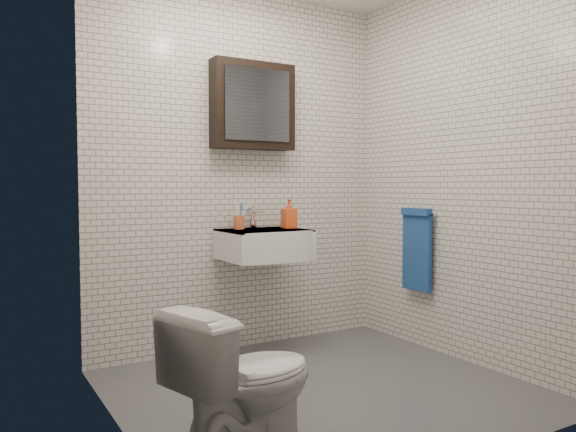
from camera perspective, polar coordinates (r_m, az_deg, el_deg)
The scene contains 9 objects.
ground at distance 3.30m, azimuth 3.40°, elevation -17.13°, with size 2.20×2.00×0.01m, color #45484C.
room_shell at distance 3.12m, azimuth 3.48°, elevation 8.99°, with size 2.22×2.02×2.51m.
washbasin at distance 3.77m, azimuth -2.19°, elevation -2.85°, with size 0.55×0.50×0.20m.
faucet at distance 3.93m, azimuth -3.56°, elevation -0.26°, with size 0.06×0.20×0.15m.
mirror_cabinet at distance 3.96m, azimuth -3.57°, elevation 11.10°, with size 0.60×0.15×0.60m.
towel_rail at distance 4.05m, azimuth 12.95°, elevation -2.97°, with size 0.09×0.30×0.58m.
toothbrush_cup at distance 3.85m, azimuth -5.00°, elevation -0.56°, with size 0.10×0.10×0.21m.
soap_bottle at distance 3.92m, azimuth 0.11°, elevation 0.23°, with size 0.09×0.09×0.20m, color orange.
toilet at distance 2.43m, azimuth -4.34°, elevation -16.45°, with size 0.37×0.65×0.67m, color white.
Camera 1 is at (-1.74, -2.57, 1.14)m, focal length 35.00 mm.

